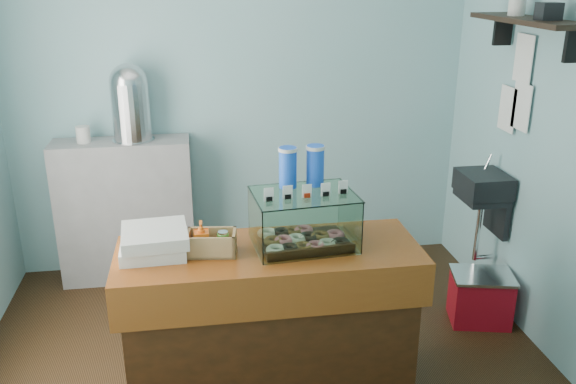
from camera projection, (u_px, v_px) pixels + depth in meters
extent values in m
plane|color=black|center=(266.00, 365.00, 3.73)|extent=(3.50, 3.50, 0.00)
cube|color=#84BCC1|center=(239.00, 92.00, 4.64)|extent=(3.50, 0.04, 2.80)
cube|color=#84BCC1|center=(319.00, 276.00, 1.86)|extent=(3.50, 0.04, 2.80)
cube|color=#84BCC1|center=(564.00, 132.00, 3.51)|extent=(0.04, 3.00, 2.80)
cube|color=black|center=(483.00, 184.00, 4.16)|extent=(0.30, 0.35, 0.15)
cube|color=black|center=(498.00, 210.00, 4.25)|extent=(0.04, 0.30, 0.35)
cylinder|color=silver|center=(488.00, 162.00, 4.23)|extent=(0.02, 0.02, 0.12)
cylinder|color=silver|center=(478.00, 231.00, 4.28)|extent=(0.04, 0.04, 0.45)
cube|color=black|center=(527.00, 20.00, 3.56)|extent=(0.25, 1.00, 0.03)
cube|color=black|center=(576.00, 45.00, 3.23)|extent=(0.12, 0.03, 0.18)
cube|color=black|center=(503.00, 31.00, 3.97)|extent=(0.12, 0.03, 0.18)
cube|color=white|center=(521.00, 107.00, 3.90)|extent=(0.01, 0.21, 0.30)
cube|color=white|center=(507.00, 109.00, 4.08)|extent=(0.01, 0.21, 0.30)
cube|color=white|center=(524.00, 58.00, 3.85)|extent=(0.01, 0.21, 0.30)
cube|color=#47200D|center=(270.00, 328.00, 3.36)|extent=(1.50, 0.56, 0.84)
cube|color=#511D0A|center=(269.00, 254.00, 3.20)|extent=(1.60, 0.60, 0.06)
cube|color=#511D0A|center=(277.00, 301.00, 2.98)|extent=(1.60, 0.04, 0.18)
cube|color=#97979A|center=(126.00, 211.00, 4.64)|extent=(1.00, 0.32, 1.10)
cube|color=#351A10|center=(303.00, 243.00, 3.25)|extent=(0.49, 0.37, 0.02)
torus|color=beige|center=(276.00, 250.00, 3.10)|extent=(0.10, 0.10, 0.03)
torus|color=black|center=(289.00, 248.00, 3.12)|extent=(0.10, 0.10, 0.03)
torus|color=brown|center=(302.00, 247.00, 3.13)|extent=(0.10, 0.10, 0.03)
torus|color=#E16979|center=(315.00, 245.00, 3.15)|extent=(0.10, 0.10, 0.03)
torus|color=beige|center=(328.00, 244.00, 3.16)|extent=(0.10, 0.10, 0.03)
torus|color=black|center=(341.00, 243.00, 3.18)|extent=(0.10, 0.10, 0.03)
torus|color=brown|center=(272.00, 241.00, 3.20)|extent=(0.10, 0.10, 0.03)
torus|color=#E16979|center=(285.00, 240.00, 3.21)|extent=(0.10, 0.10, 0.03)
torus|color=beige|center=(297.00, 239.00, 3.23)|extent=(0.10, 0.10, 0.03)
torus|color=black|center=(310.00, 237.00, 3.25)|extent=(0.10, 0.10, 0.03)
torus|color=brown|center=(322.00, 236.00, 3.26)|extent=(0.10, 0.10, 0.03)
torus|color=#E16979|center=(334.00, 235.00, 3.28)|extent=(0.10, 0.10, 0.03)
torus|color=beige|center=(268.00, 233.00, 3.29)|extent=(0.10, 0.10, 0.03)
torus|color=black|center=(280.00, 232.00, 3.31)|extent=(0.10, 0.10, 0.03)
torus|color=brown|center=(292.00, 231.00, 3.33)|extent=(0.10, 0.10, 0.03)
torus|color=#E16979|center=(304.00, 230.00, 3.34)|extent=(0.10, 0.10, 0.03)
cube|color=white|center=(314.00, 234.00, 3.03)|extent=(0.52, 0.05, 0.28)
cube|color=white|center=(295.00, 207.00, 3.37)|extent=(0.52, 0.05, 0.28)
cube|color=white|center=(255.00, 225.00, 3.14)|extent=(0.04, 0.38, 0.28)
cube|color=white|center=(350.00, 215.00, 3.26)|extent=(0.04, 0.38, 0.28)
cube|color=white|center=(304.00, 194.00, 3.15)|extent=(0.56, 0.43, 0.01)
cube|color=white|center=(268.00, 194.00, 3.05)|extent=(0.05, 0.01, 0.07)
cube|color=black|center=(268.00, 198.00, 3.06)|extent=(0.03, 0.02, 0.02)
cube|color=white|center=(288.00, 192.00, 3.07)|extent=(0.05, 0.01, 0.07)
cube|color=black|center=(288.00, 196.00, 3.08)|extent=(0.03, 0.02, 0.02)
cube|color=white|center=(307.00, 191.00, 3.09)|extent=(0.05, 0.01, 0.07)
cube|color=#AA240D|center=(307.00, 195.00, 3.10)|extent=(0.03, 0.02, 0.02)
cube|color=white|center=(325.00, 189.00, 3.12)|extent=(0.05, 0.01, 0.07)
cube|color=black|center=(325.00, 193.00, 3.12)|extent=(0.03, 0.02, 0.02)
cube|color=white|center=(344.00, 187.00, 3.14)|extent=(0.05, 0.01, 0.07)
cube|color=black|center=(343.00, 192.00, 3.15)|extent=(0.03, 0.02, 0.02)
cylinder|color=blue|center=(288.00, 168.00, 3.21)|extent=(0.09, 0.09, 0.22)
cylinder|color=silver|center=(288.00, 149.00, 3.17)|extent=(0.10, 0.10, 0.02)
cylinder|color=blue|center=(315.00, 165.00, 3.24)|extent=(0.09, 0.09, 0.22)
cylinder|color=silver|center=(316.00, 147.00, 3.21)|extent=(0.10, 0.10, 0.02)
cube|color=tan|center=(212.00, 252.00, 3.14)|extent=(0.27, 0.18, 0.01)
cube|color=tan|center=(210.00, 249.00, 3.06)|extent=(0.25, 0.05, 0.12)
cube|color=tan|center=(213.00, 237.00, 3.19)|extent=(0.25, 0.05, 0.12)
cube|color=tan|center=(188.00, 243.00, 3.12)|extent=(0.03, 0.15, 0.12)
cube|color=tan|center=(235.00, 243.00, 3.13)|extent=(0.03, 0.15, 0.12)
imported|color=orange|center=(201.00, 237.00, 3.11)|extent=(0.09, 0.09, 0.17)
cylinder|color=#3A8A25|center=(223.00, 243.00, 3.12)|extent=(0.06, 0.06, 0.10)
cylinder|color=silver|center=(223.00, 233.00, 3.10)|extent=(0.05, 0.05, 0.01)
cube|color=silver|center=(154.00, 246.00, 3.15)|extent=(0.34, 0.34, 0.07)
cube|color=silver|center=(155.00, 236.00, 3.12)|extent=(0.35, 0.35, 0.07)
cylinder|color=silver|center=(134.00, 140.00, 4.46)|extent=(0.31, 0.31, 0.01)
cylinder|color=silver|center=(131.00, 111.00, 4.39)|extent=(0.27, 0.27, 0.41)
sphere|color=silver|center=(129.00, 83.00, 4.32)|extent=(0.27, 0.27, 0.27)
cube|color=#A90D1C|center=(480.00, 299.00, 4.15)|extent=(0.44, 0.37, 0.34)
cube|color=silver|center=(483.00, 276.00, 4.09)|extent=(0.46, 0.39, 0.02)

